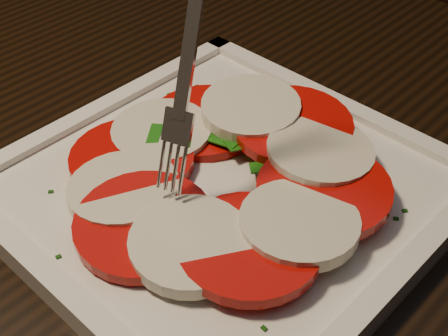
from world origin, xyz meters
TOP-DOWN VIEW (x-y plane):
  - ground at (0.00, 0.00)m, footprint 6.00×6.00m
  - table at (0.27, -0.30)m, footprint 1.27×0.90m
  - plate at (0.28, -0.29)m, footprint 0.31×0.31m
  - caprese_salad at (0.28, -0.29)m, footprint 0.22×0.24m
  - fork at (0.26, -0.29)m, footprint 0.04×0.08m

SIDE VIEW (x-z plane):
  - ground at x=0.00m, z-range 0.00..0.00m
  - table at x=0.27m, z-range 0.28..1.03m
  - plate at x=0.28m, z-range 0.75..0.76m
  - caprese_salad at x=0.28m, z-range 0.76..0.79m
  - fork at x=0.26m, z-range 0.79..0.95m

